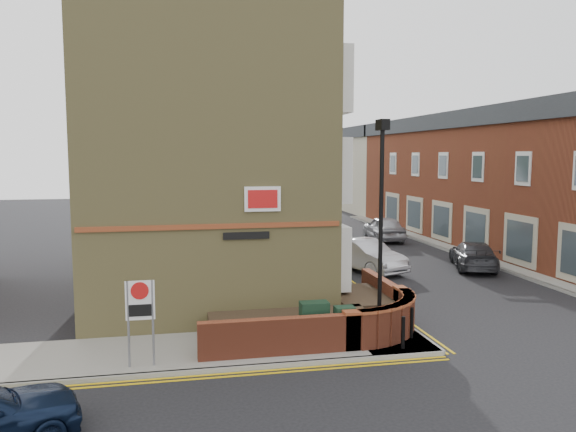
# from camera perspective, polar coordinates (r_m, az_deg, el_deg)

# --- Properties ---
(ground) EXTENTS (120.00, 120.00, 0.00)m
(ground) POSITION_cam_1_polar(r_m,az_deg,el_deg) (15.28, 5.02, -14.66)
(ground) COLOR black
(ground) RESTS_ON ground
(pavement_corner) EXTENTS (13.00, 3.00, 0.12)m
(pavement_corner) POSITION_cam_1_polar(r_m,az_deg,el_deg) (16.11, -8.93, -13.36)
(pavement_corner) COLOR gray
(pavement_corner) RESTS_ON ground
(pavement_main) EXTENTS (2.00, 32.00, 0.12)m
(pavement_main) POSITION_cam_1_polar(r_m,az_deg,el_deg) (30.77, 0.14, -3.84)
(pavement_main) COLOR gray
(pavement_main) RESTS_ON ground
(pavement_far) EXTENTS (4.00, 40.00, 0.12)m
(pavement_far) POSITION_cam_1_polar(r_m,az_deg,el_deg) (32.14, 20.92, -3.82)
(pavement_far) COLOR gray
(pavement_far) RESTS_ON ground
(kerb_side) EXTENTS (13.00, 0.15, 0.12)m
(kerb_side) POSITION_cam_1_polar(r_m,az_deg,el_deg) (14.71, -8.66, -15.30)
(kerb_side) COLOR gray
(kerb_side) RESTS_ON ground
(kerb_main_near) EXTENTS (0.15, 32.00, 0.12)m
(kerb_main_near) POSITION_cam_1_polar(r_m,az_deg,el_deg) (30.98, 1.95, -3.77)
(kerb_main_near) COLOR gray
(kerb_main_near) RESTS_ON ground
(kerb_main_far) EXTENTS (0.15, 40.00, 0.12)m
(kerb_main_far) POSITION_cam_1_polar(r_m,az_deg,el_deg) (31.12, 17.80, -4.03)
(kerb_main_far) COLOR gray
(kerb_main_far) RESTS_ON ground
(yellow_lines_side) EXTENTS (13.00, 0.28, 0.01)m
(yellow_lines_side) POSITION_cam_1_polar(r_m,az_deg,el_deg) (14.50, -8.60, -15.86)
(yellow_lines_side) COLOR gold
(yellow_lines_side) RESTS_ON ground
(yellow_lines_main) EXTENTS (0.28, 32.00, 0.01)m
(yellow_lines_main) POSITION_cam_1_polar(r_m,az_deg,el_deg) (31.05, 2.40, -3.86)
(yellow_lines_main) COLOR gold
(yellow_lines_main) RESTS_ON ground
(corner_building) EXTENTS (8.95, 10.40, 13.60)m
(corner_building) POSITION_cam_1_polar(r_m,az_deg,el_deg) (21.73, -8.25, 8.24)
(corner_building) COLOR #998B51
(corner_building) RESTS_ON ground
(garden_wall) EXTENTS (6.80, 6.00, 1.20)m
(garden_wall) POSITION_cam_1_polar(r_m,az_deg,el_deg) (17.55, 2.66, -11.84)
(garden_wall) COLOR brown
(garden_wall) RESTS_ON ground
(lamppost) EXTENTS (0.25, 0.50, 6.30)m
(lamppost) POSITION_cam_1_polar(r_m,az_deg,el_deg) (16.07, 9.40, -1.35)
(lamppost) COLOR black
(lamppost) RESTS_ON pavement_corner
(utility_cabinet_large) EXTENTS (0.80, 0.45, 1.20)m
(utility_cabinet_large) POSITION_cam_1_polar(r_m,az_deg,el_deg) (16.15, 2.68, -10.77)
(utility_cabinet_large) COLOR #15311F
(utility_cabinet_large) RESTS_ON pavement_corner
(utility_cabinet_small) EXTENTS (0.55, 0.40, 1.10)m
(utility_cabinet_small) POSITION_cam_1_polar(r_m,az_deg,el_deg) (16.10, 5.76, -11.04)
(utility_cabinet_small) COLOR #15311F
(utility_cabinet_small) RESTS_ON pavement_corner
(bollard_near) EXTENTS (0.11, 0.11, 0.90)m
(bollard_near) POSITION_cam_1_polar(r_m,az_deg,el_deg) (16.09, 11.62, -11.52)
(bollard_near) COLOR black
(bollard_near) RESTS_ON pavement_corner
(bollard_far) EXTENTS (0.11, 0.11, 0.90)m
(bollard_far) POSITION_cam_1_polar(r_m,az_deg,el_deg) (17.02, 12.43, -10.54)
(bollard_far) COLOR black
(bollard_far) RESTS_ON pavement_corner
(zone_sign) EXTENTS (0.72, 0.07, 2.20)m
(zone_sign) POSITION_cam_1_polar(r_m,az_deg,el_deg) (14.70, -14.78, -8.95)
(zone_sign) COLOR slate
(zone_sign) RESTS_ON pavement_corner
(far_terrace) EXTENTS (5.40, 30.40, 8.00)m
(far_terrace) POSITION_cam_1_polar(r_m,az_deg,el_deg) (35.90, 19.78, 3.63)
(far_terrace) COLOR brown
(far_terrace) RESTS_ON ground
(far_terrace_cream) EXTENTS (5.40, 12.40, 8.00)m
(far_terrace_cream) POSITION_cam_1_polar(r_m,az_deg,el_deg) (54.94, 8.35, 4.71)
(far_terrace_cream) COLOR #BDB49C
(far_terrace_cream) RESTS_ON ground
(tree_near) EXTENTS (3.64, 3.65, 6.70)m
(tree_near) POSITION_cam_1_polar(r_m,az_deg,el_deg) (28.39, 0.93, 4.74)
(tree_near) COLOR #382B1E
(tree_near) RESTS_ON pavement_main
(tree_mid) EXTENTS (4.03, 4.03, 7.42)m
(tree_mid) POSITION_cam_1_polar(r_m,az_deg,el_deg) (36.24, -1.79, 5.84)
(tree_mid) COLOR #382B1E
(tree_mid) RESTS_ON pavement_main
(tree_far) EXTENTS (3.81, 3.81, 7.00)m
(tree_far) POSITION_cam_1_polar(r_m,az_deg,el_deg) (44.15, -3.55, 5.53)
(tree_far) COLOR #382B1E
(tree_far) RESTS_ON pavement_main
(traffic_light_assembly) EXTENTS (0.20, 0.16, 4.20)m
(traffic_light_assembly) POSITION_cam_1_polar(r_m,az_deg,el_deg) (39.31, -1.93, 2.35)
(traffic_light_assembly) COLOR black
(traffic_light_assembly) RESTS_ON pavement_main
(silver_car_near) EXTENTS (3.09, 4.75, 1.48)m
(silver_car_near) POSITION_cam_1_polar(r_m,az_deg,el_deg) (26.70, 7.83, -3.97)
(silver_car_near) COLOR #B9BAC2
(silver_car_near) RESTS_ON ground
(red_car_main) EXTENTS (3.39, 5.11, 1.30)m
(red_car_main) POSITION_cam_1_polar(r_m,az_deg,el_deg) (34.28, 1.62, -1.80)
(red_car_main) COLOR maroon
(red_car_main) RESTS_ON ground
(grey_car_far) EXTENTS (3.30, 4.87, 1.31)m
(grey_car_far) POSITION_cam_1_polar(r_m,az_deg,el_deg) (28.45, 18.31, -3.77)
(grey_car_far) COLOR #303135
(grey_car_far) RESTS_ON ground
(silver_car_far) EXTENTS (2.20, 4.71, 1.56)m
(silver_car_far) POSITION_cam_1_polar(r_m,az_deg,el_deg) (36.42, 9.71, -1.21)
(silver_car_far) COLOR #A2A2A9
(silver_car_far) RESTS_ON ground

